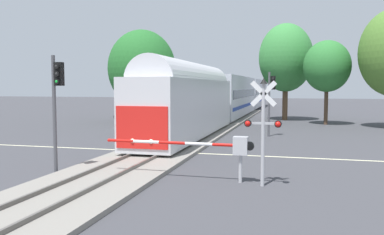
{
  "coord_description": "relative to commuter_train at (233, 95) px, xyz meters",
  "views": [
    {
      "loc": [
        7.5,
        -21.57,
        3.73
      ],
      "look_at": [
        1.81,
        0.12,
        2.0
      ],
      "focal_mm": 37.51,
      "sensor_mm": 36.0,
      "label": 1
    }
  ],
  "objects": [
    {
      "name": "ground_plane",
      "position": [
        -0.0,
        -26.58,
        -2.74
      ],
      "size": [
        220.0,
        220.0,
        0.0
      ],
      "primitive_type": "plane",
      "color": "#3D3D42"
    },
    {
      "name": "road_centre_stripe",
      "position": [
        -0.0,
        -26.58,
        -2.73
      ],
      "size": [
        44.0,
        0.2,
        0.01
      ],
      "color": "beige",
      "rests_on": "ground"
    },
    {
      "name": "railway_track",
      "position": [
        -0.0,
        -26.58,
        -2.64
      ],
      "size": [
        4.4,
        80.0,
        0.32
      ],
      "color": "gray",
      "rests_on": "ground"
    },
    {
      "name": "commuter_train",
      "position": [
        0.0,
        0.0,
        0.0
      ],
      "size": [
        3.04,
        63.12,
        5.16
      ],
      "color": "silver",
      "rests_on": "railway_track"
    },
    {
      "name": "crossing_gate_near",
      "position": [
        4.69,
        -32.81,
        -1.34
      ],
      "size": [
        6.17,
        0.4,
        1.8
      ],
      "color": "#B7B7BC",
      "rests_on": "ground"
    },
    {
      "name": "crossing_signal_mast",
      "position": [
        6.29,
        -33.19,
        -0.26
      ],
      "size": [
        1.36,
        0.44,
        4.05
      ],
      "color": "#B2B2B7",
      "rests_on": "ground"
    },
    {
      "name": "crossing_gate_far",
      "position": [
        -4.6,
        -20.35,
        -1.31
      ],
      "size": [
        6.58,
        0.4,
        1.8
      ],
      "color": "#B7B7BC",
      "rests_on": "ground"
    },
    {
      "name": "traffic_signal_median",
      "position": [
        -2.47,
        -33.04,
        0.66
      ],
      "size": [
        0.53,
        0.38,
        5.07
      ],
      "color": "#4C4C51",
      "rests_on": "ground"
    },
    {
      "name": "traffic_signal_far_side",
      "position": [
        5.62,
        -17.8,
        0.5
      ],
      "size": [
        0.53,
        0.38,
        4.81
      ],
      "color": "#4C4C51",
      "rests_on": "ground"
    },
    {
      "name": "oak_far_right",
      "position": [
        10.26,
        -6.81,
        2.97
      ],
      "size": [
        4.53,
        4.53,
        8.23
      ],
      "color": "#4C3828",
      "rests_on": "ground"
    },
    {
      "name": "oak_behind_train",
      "position": [
        -8.4,
        -8.4,
        2.88
      ],
      "size": [
        7.12,
        7.12,
        9.69
      ],
      "color": "brown",
      "rests_on": "ground"
    },
    {
      "name": "elm_centre_background",
      "position": [
        6.2,
        -2.41,
        4.16
      ],
      "size": [
        5.91,
        5.91,
        10.67
      ],
      "color": "brown",
      "rests_on": "ground"
    }
  ]
}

